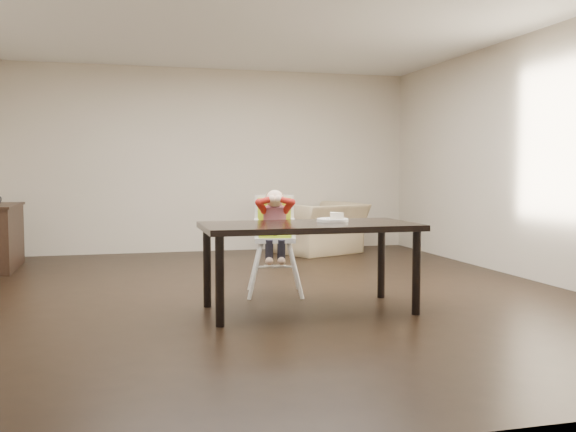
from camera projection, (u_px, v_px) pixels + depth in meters
name	position (u px, v px, depth m)	size (l,w,h in m)	color
ground	(265.00, 294.00, 6.24)	(7.00, 7.00, 0.00)	black
room_walls	(265.00, 101.00, 6.11)	(6.02, 7.02, 2.71)	beige
dining_table	(309.00, 233.00, 5.44)	(1.80, 0.90, 0.75)	black
high_chair	(275.00, 221.00, 6.19)	(0.50, 0.50, 1.01)	white
plate	(333.00, 218.00, 5.61)	(0.34, 0.34, 0.08)	white
armchair	(320.00, 220.00, 9.27)	(1.12, 0.73, 0.98)	tan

